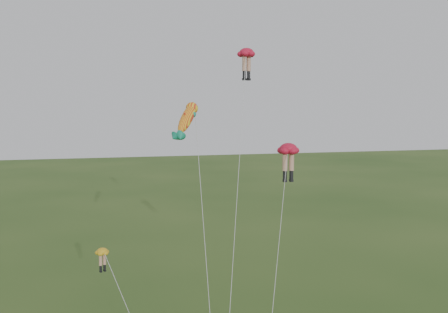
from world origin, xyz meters
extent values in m
ellipsoid|color=red|center=(4.82, 9.60, 20.77)|extent=(1.89, 1.89, 0.73)
cylinder|color=tan|center=(4.61, 9.52, 19.91)|extent=(0.32, 0.32, 1.11)
cylinder|color=black|center=(4.61, 9.52, 19.08)|extent=(0.25, 0.25, 0.56)
cube|color=black|center=(4.61, 9.52, 18.72)|extent=(0.29, 0.37, 0.16)
cylinder|color=tan|center=(5.03, 9.68, 19.91)|extent=(0.32, 0.32, 1.11)
cylinder|color=black|center=(5.03, 9.68, 19.08)|extent=(0.25, 0.25, 0.56)
cube|color=black|center=(5.03, 9.68, 18.72)|extent=(0.29, 0.37, 0.16)
cylinder|color=silver|center=(2.24, 3.56, 10.67)|extent=(5.21, 12.11, 20.92)
ellipsoid|color=red|center=(6.61, 5.34, 13.57)|extent=(1.65, 1.65, 0.82)
cylinder|color=tan|center=(6.36, 5.34, 12.61)|extent=(0.36, 0.36, 1.25)
cylinder|color=black|center=(6.36, 5.34, 11.67)|extent=(0.28, 0.28, 0.63)
cube|color=black|center=(6.36, 5.34, 11.26)|extent=(0.21, 0.37, 0.18)
cylinder|color=tan|center=(6.87, 5.33, 12.61)|extent=(0.36, 0.36, 1.25)
cylinder|color=black|center=(6.87, 5.33, 11.67)|extent=(0.28, 0.28, 0.63)
cube|color=black|center=(6.87, 5.33, 11.26)|extent=(0.21, 0.37, 0.18)
cylinder|color=silver|center=(4.73, 2.39, 7.10)|extent=(3.80, 5.93, 13.77)
ellipsoid|color=gold|center=(-6.51, 5.18, 7.10)|extent=(1.26, 1.26, 0.47)
cylinder|color=tan|center=(-6.63, 5.12, 6.54)|extent=(0.21, 0.21, 0.72)
cylinder|color=black|center=(-6.63, 5.12, 6.00)|extent=(0.16, 0.16, 0.36)
cube|color=black|center=(-6.63, 5.12, 5.77)|extent=(0.20, 0.24, 0.10)
cylinder|color=tan|center=(-6.38, 5.25, 6.54)|extent=(0.21, 0.21, 0.72)
cylinder|color=black|center=(-6.38, 5.25, 6.00)|extent=(0.16, 0.16, 0.36)
cube|color=black|center=(-6.38, 5.25, 5.77)|extent=(0.20, 0.24, 0.10)
ellipsoid|color=yellow|center=(-0.71, 5.51, 15.82)|extent=(2.51, 3.01, 2.69)
sphere|color=yellow|center=(-0.71, 5.51, 15.82)|extent=(1.47, 1.55, 1.26)
cone|color=#148565|center=(-0.71, 5.51, 15.82)|extent=(1.25, 1.36, 1.22)
cone|color=#148565|center=(-0.71, 5.51, 15.82)|extent=(1.25, 1.36, 1.22)
cone|color=#148565|center=(-0.71, 5.51, 15.82)|extent=(0.71, 0.77, 0.68)
cone|color=#148565|center=(-0.71, 5.51, 15.82)|extent=(0.71, 0.77, 0.68)
cone|color=red|center=(-0.71, 5.51, 15.82)|extent=(0.74, 0.79, 0.67)
cylinder|color=silver|center=(-0.77, 1.40, 8.02)|extent=(0.14, 8.25, 15.61)
camera|label=1|loc=(-7.37, -27.72, 16.27)|focal=40.00mm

